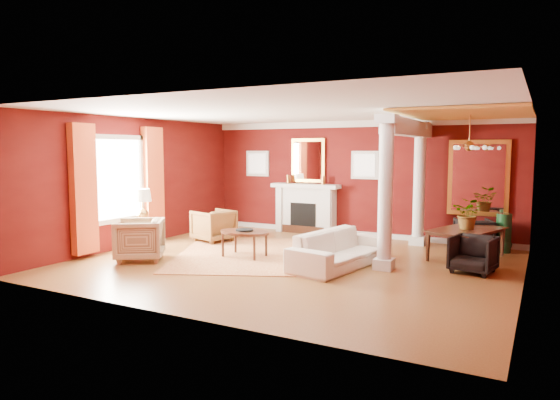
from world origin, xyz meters
The scene contains 27 objects.
ground centered at (0.00, 0.00, 0.00)m, with size 8.00×8.00×0.00m, color brown.
room_shell centered at (0.00, 0.00, 2.02)m, with size 8.04×7.04×2.92m.
fireplace centered at (-1.30, 3.32, 0.65)m, with size 1.85×0.42×1.29m.
overmantel_mirror centered at (-1.30, 3.45, 1.90)m, with size 0.95×0.07×1.15m.
flank_window_left centered at (-2.85, 3.46, 1.80)m, with size 0.70×0.07×0.70m.
flank_window_right centered at (0.25, 3.46, 1.80)m, with size 0.70×0.07×0.70m.
left_window centered at (-3.89, -0.60, 1.42)m, with size 0.21×2.55×2.60m.
column_front centered at (1.70, 0.30, 1.43)m, with size 0.36×0.36×2.80m.
column_back centered at (1.70, 3.00, 1.43)m, with size 0.36×0.36×2.80m.
header_beam centered at (1.70, 1.90, 2.62)m, with size 0.30×3.20×0.32m, color silver.
amber_ceiling centered at (2.85, 1.75, 2.87)m, with size 2.30×3.40×0.04m, color gold.
dining_mirror centered at (2.90, 3.45, 1.55)m, with size 1.30×0.07×1.70m.
chandelier centered at (2.90, 1.80, 2.25)m, with size 0.60×0.62×0.75m.
crown_trim centered at (0.00, 3.46, 2.82)m, with size 8.00×0.08×0.16m, color silver.
base_trim centered at (0.00, 3.46, 0.06)m, with size 8.00×0.08×0.12m, color silver.
rug centered at (-1.25, 0.23, 0.01)m, with size 2.72×3.63×0.01m, color maroon.
sofa centered at (0.91, 0.12, 0.45)m, with size 2.28×0.67×0.89m, color #F1E2CA.
armchair_leopard centered at (-2.70, 1.13, 0.42)m, with size 0.82×0.77×0.84m, color black.
armchair_stripe centered at (-2.78, -1.23, 0.45)m, with size 0.88×0.83×0.91m, color tan.
coffee_table centered at (-1.11, 0.00, 0.49)m, with size 1.06×1.06×0.54m.
coffee_book centered at (-1.19, 0.01, 0.66)m, with size 0.18×0.02×0.24m, color black.
side_table centered at (-3.44, -0.44, 0.88)m, with size 0.54×0.54×1.34m.
dining_table centered at (2.92, 1.95, 0.48)m, with size 1.72×0.60×0.96m, color black.
dining_chair_near centered at (3.16, 0.80, 0.37)m, with size 0.71×0.66×0.73m, color black.
dining_chair_far centered at (2.90, 3.00, 0.37)m, with size 0.73×0.68×0.75m, color black.
green_urn centered at (3.50, 3.00, 0.33)m, with size 0.35×0.35×0.84m.
potted_plant centered at (2.92, 1.91, 1.20)m, with size 0.56×0.63×0.49m, color #26591E.
Camera 1 is at (4.23, -8.48, 2.18)m, focal length 32.00 mm.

